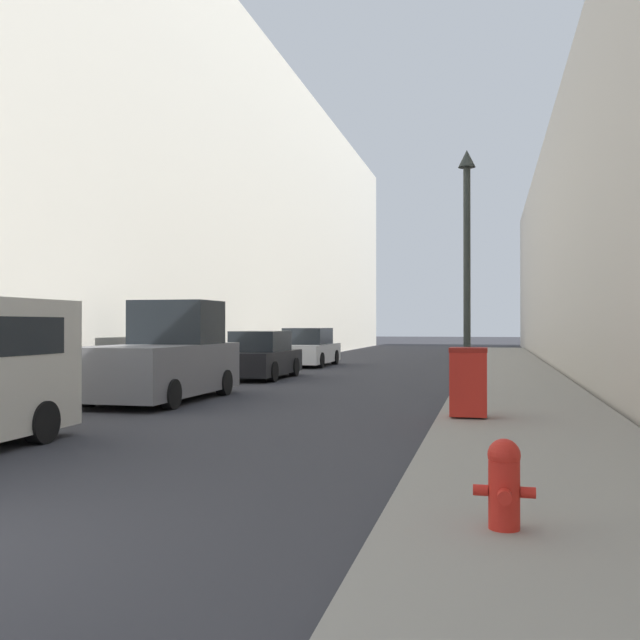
% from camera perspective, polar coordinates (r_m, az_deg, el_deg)
% --- Properties ---
extents(sidewalk_right, '(3.24, 60.00, 0.14)m').
position_cam_1_polar(sidewalk_right, '(22.38, 15.24, -4.73)').
color(sidewalk_right, gray).
rests_on(sidewalk_right, ground).
extents(building_left_glass, '(12.00, 60.00, 14.35)m').
position_cam_1_polar(building_left_glass, '(34.44, -13.58, 8.66)').
color(building_left_glass, beige).
rests_on(building_left_glass, ground).
extents(fire_hydrant, '(0.49, 0.38, 0.72)m').
position_cam_1_polar(fire_hydrant, '(6.05, 14.52, -12.41)').
color(fire_hydrant, red).
rests_on(fire_hydrant, sidewalk_right).
extents(trash_bin, '(0.66, 0.66, 1.23)m').
position_cam_1_polar(trash_bin, '(12.94, 11.79, -4.84)').
color(trash_bin, red).
rests_on(trash_bin, sidewalk_right).
extents(lamppost, '(0.42, 0.42, 5.86)m').
position_cam_1_polar(lamppost, '(17.61, 11.67, 5.00)').
color(lamppost, '#2D332D').
rests_on(lamppost, sidewalk_right).
extents(pickup_truck, '(2.16, 4.96, 2.36)m').
position_cam_1_polar(pickup_truck, '(17.19, -12.33, -3.08)').
color(pickup_truck, slate).
rests_on(pickup_truck, ground).
extents(parked_sedan_near, '(1.80, 4.18, 1.56)m').
position_cam_1_polar(parked_sedan_near, '(23.51, -4.76, -2.96)').
color(parked_sedan_near, black).
rests_on(parked_sedan_near, ground).
extents(parked_sedan_far, '(1.97, 4.69, 1.63)m').
position_cam_1_polar(parked_sedan_far, '(30.59, -0.96, -2.30)').
color(parked_sedan_far, silver).
rests_on(parked_sedan_far, ground).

